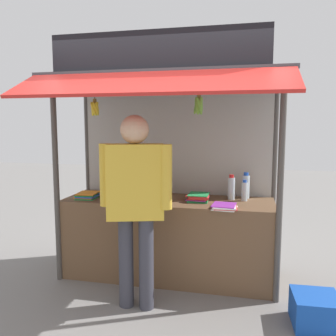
# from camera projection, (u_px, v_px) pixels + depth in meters

# --- Properties ---
(ground_plane) EXTENTS (20.00, 20.00, 0.00)m
(ground_plane) POSITION_uv_depth(u_px,v_px,m) (168.00, 275.00, 3.97)
(ground_plane) COLOR slate
(stall_counter) EXTENTS (2.29, 0.71, 0.87)m
(stall_counter) POSITION_uv_depth(u_px,v_px,m) (168.00, 238.00, 3.92)
(stall_counter) COLOR brown
(stall_counter) RESTS_ON ground
(stall_structure) EXTENTS (2.49, 1.51, 2.55)m
(stall_structure) POSITION_uv_depth(u_px,v_px,m) (169.00, 138.00, 3.85)
(stall_structure) COLOR #4C4742
(stall_structure) RESTS_ON ground
(water_bottle_far_left) EXTENTS (0.08, 0.08, 0.29)m
(water_bottle_far_left) POSITION_uv_depth(u_px,v_px,m) (246.00, 186.00, 3.91)
(water_bottle_far_left) COLOR silver
(water_bottle_far_left) RESTS_ON stall_counter
(water_bottle_right) EXTENTS (0.08, 0.08, 0.28)m
(water_bottle_right) POSITION_uv_depth(u_px,v_px,m) (136.00, 184.00, 4.09)
(water_bottle_right) COLOR silver
(water_bottle_right) RESTS_ON stall_counter
(water_bottle_front_right) EXTENTS (0.06, 0.06, 0.23)m
(water_bottle_front_right) POSITION_uv_depth(u_px,v_px,m) (244.00, 191.00, 3.78)
(water_bottle_front_right) COLOR silver
(water_bottle_front_right) RESTS_ON stall_counter
(water_bottle_mid_left) EXTENTS (0.08, 0.08, 0.28)m
(water_bottle_mid_left) POSITION_uv_depth(u_px,v_px,m) (231.00, 188.00, 3.85)
(water_bottle_mid_left) COLOR silver
(water_bottle_mid_left) RESTS_ON stall_counter
(water_bottle_mid_right) EXTENTS (0.08, 0.08, 0.28)m
(water_bottle_mid_right) POSITION_uv_depth(u_px,v_px,m) (116.00, 183.00, 4.17)
(water_bottle_mid_right) COLOR silver
(water_bottle_mid_right) RESTS_ON stall_counter
(water_bottle_center) EXTENTS (0.07, 0.07, 0.25)m
(water_bottle_center) POSITION_uv_depth(u_px,v_px,m) (159.00, 186.00, 4.04)
(water_bottle_center) COLOR silver
(water_bottle_center) RESTS_ON stall_counter
(magazine_stack_front_left) EXTENTS (0.25, 0.30, 0.08)m
(magazine_stack_front_left) POSITION_uv_depth(u_px,v_px,m) (199.00, 197.00, 3.79)
(magazine_stack_front_left) COLOR green
(magazine_stack_front_left) RESTS_ON stall_counter
(magazine_stack_rear_center) EXTENTS (0.21, 0.24, 0.04)m
(magazine_stack_rear_center) POSITION_uv_depth(u_px,v_px,m) (122.00, 198.00, 3.81)
(magazine_stack_rear_center) COLOR purple
(magazine_stack_rear_center) RESTS_ON stall_counter
(magazine_stack_back_right) EXTENTS (0.26, 0.28, 0.04)m
(magazine_stack_back_right) POSITION_uv_depth(u_px,v_px,m) (225.00, 207.00, 3.44)
(magazine_stack_back_right) COLOR white
(magazine_stack_back_right) RESTS_ON stall_counter
(magazine_stack_left) EXTENTS (0.24, 0.28, 0.06)m
(magazine_stack_left) POSITION_uv_depth(u_px,v_px,m) (87.00, 195.00, 3.93)
(magazine_stack_left) COLOR green
(magazine_stack_left) RESTS_ON stall_counter
(banana_bunch_inner_right) EXTENTS (0.10, 0.10, 0.29)m
(banana_bunch_inner_right) POSITION_uv_depth(u_px,v_px,m) (95.00, 108.00, 3.44)
(banana_bunch_inner_right) COLOR #332D23
(banana_bunch_leftmost) EXTENTS (0.11, 0.10, 0.29)m
(banana_bunch_leftmost) POSITION_uv_depth(u_px,v_px,m) (199.00, 105.00, 3.21)
(banana_bunch_leftmost) COLOR #332D23
(vendor_person) EXTENTS (0.67, 0.35, 1.78)m
(vendor_person) POSITION_uv_depth(u_px,v_px,m) (135.00, 194.00, 3.15)
(vendor_person) COLOR #383842
(vendor_person) RESTS_ON ground
(plastic_crate) EXTENTS (0.40, 0.40, 0.27)m
(plastic_crate) POSITION_uv_depth(u_px,v_px,m) (316.00, 311.00, 2.96)
(plastic_crate) COLOR #194CB2
(plastic_crate) RESTS_ON ground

